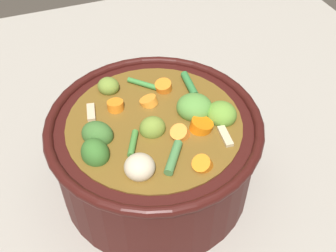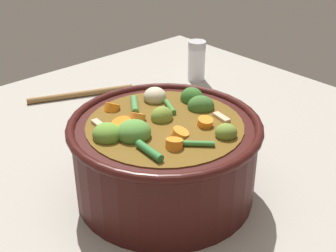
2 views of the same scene
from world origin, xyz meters
name	(u,v)px [view 1 (image 1 of 2)]	position (x,y,z in m)	size (l,w,h in m)	color
ground_plane	(156,180)	(0.00, 0.00, 0.00)	(1.10, 1.10, 0.00)	#9E998E
cooking_pot	(155,150)	(0.00, 0.00, 0.07)	(0.28, 0.28, 0.14)	#38110F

